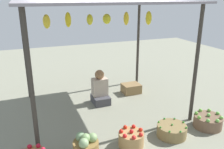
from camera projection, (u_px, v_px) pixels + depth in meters
ground_plane at (102, 107)px, 5.24m from camera, size 14.00×14.00×0.00m
market_stall_structure at (101, 9)px, 4.57m from camera, size 3.20×2.62×2.26m
vendor_person at (100, 91)px, 5.36m from camera, size 0.36×0.44×0.78m
basket_cabbages at (86, 146)px, 3.59m from camera, size 0.39×0.39×0.39m
basket_red_tomatoes at (131, 139)px, 3.87m from camera, size 0.42×0.42×0.30m
basket_green_chilies at (172, 130)px, 4.13m from camera, size 0.52×0.52×0.24m
basket_green_apples at (208, 121)px, 4.41m from camera, size 0.51×0.51×0.28m
wooden_crate_near_vendor at (131, 88)px, 5.98m from camera, size 0.44×0.36×0.23m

